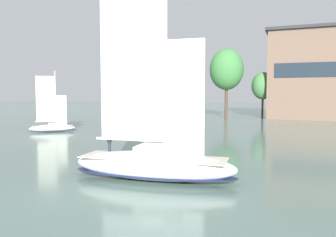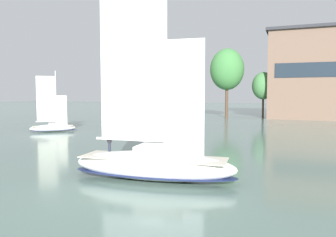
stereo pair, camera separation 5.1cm
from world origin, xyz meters
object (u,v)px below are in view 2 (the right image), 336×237
Objects in this scene: sailboat_main at (153,162)px; tree_shore_center at (227,70)px; tree_shore_left at (263,86)px; sailboat_moored_near_marina at (53,127)px.

tree_shore_center is at bearing 96.12° from sailboat_main.
tree_shore_center is at bearing -159.56° from tree_shore_left.
tree_shore_center is 1.78× the size of sailboat_moored_near_marina.
sailboat_moored_near_marina is (-26.78, 21.18, -0.45)m from sailboat_main.
tree_shore_center is 46.52m from sailboat_moored_near_marina.
sailboat_main is 34.15m from sailboat_moored_near_marina.
sailboat_main is at bearing -38.35° from sailboat_moored_near_marina.
tree_shore_left is 0.66× the size of tree_shore_center.
sailboat_moored_near_marina is (-20.18, -40.35, -11.35)m from tree_shore_center.
sailboat_main reaches higher than tree_shore_left.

